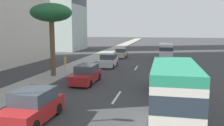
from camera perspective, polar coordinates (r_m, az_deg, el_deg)
The scene contains 13 objects.
ground_plane at distance 34.99m, azimuth 6.66°, elevation 0.15°, with size 198.00×198.00×0.00m, color #38383A.
sidewalk_right at distance 36.54m, azimuth -5.77°, elevation 0.63°, with size 162.00×3.13×0.15m, color #9E9B93.
lane_stripe_mid at distance 17.35m, azimuth 1.12°, elevation -8.15°, with size 3.20×0.16×0.01m, color silver.
lane_stripe_far at distance 30.10m, azimuth 5.80°, elevation -1.15°, with size 3.20×0.16×0.01m, color silver.
car_lead at distance 13.53m, azimuth -18.39°, elevation -9.88°, with size 4.17×1.93×1.69m.
car_second at distance 20.11m, azimuth 12.92°, elevation -3.82°, with size 4.66×1.93×1.63m.
car_third at distance 21.73m, azimuth -6.16°, elevation -2.74°, with size 4.52×1.85×1.65m.
minibus_fourth at distance 12.72m, azimuth 14.57°, elevation -6.58°, with size 6.27×2.37×3.12m.
van_fifth at distance 38.11m, azimuth 12.75°, elevation 2.86°, with size 4.90×2.11×2.54m.
car_sixth at distance 30.65m, azimuth -0.91°, elevation 0.55°, with size 4.01×1.96×1.68m.
car_seventh at distance 40.28m, azimuth 2.17°, elevation 2.34°, with size 4.09×1.82×1.60m.
pedestrian_mid_block at distance 27.71m, azimuth -11.11°, elevation 0.19°, with size 0.34×0.25×1.70m.
palm_tree at distance 24.70m, azimuth -14.29°, elevation 11.25°, with size 4.05×4.05×7.22m.
Camera 1 is at (-3.01, -3.09, 4.91)m, focal length 38.29 mm.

